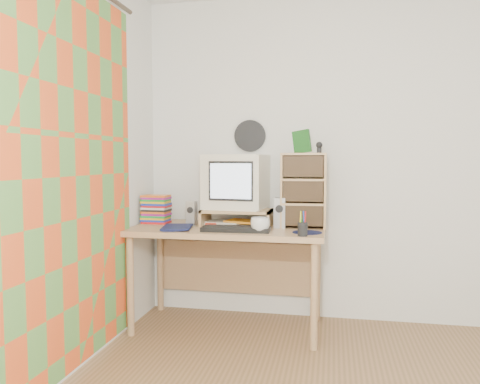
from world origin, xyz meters
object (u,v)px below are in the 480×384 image
at_px(keyboard, 236,229).
at_px(cd_rack, 303,190).
at_px(crt_monitor, 235,182).
at_px(dvd_stack, 156,205).
at_px(mug, 260,225).
at_px(desk, 230,244).
at_px(diary, 163,226).

relative_size(keyboard, cd_rack, 0.87).
bearing_deg(crt_monitor, dvd_stack, -168.46).
height_order(dvd_stack, mug, dvd_stack).
distance_m(crt_monitor, cd_rack, 0.52).
bearing_deg(desk, diary, -149.83).
relative_size(dvd_stack, mug, 2.17).
bearing_deg(dvd_stack, mug, -17.68).
bearing_deg(desk, dvd_stack, 176.74).
bearing_deg(desk, crt_monitor, 74.09).
bearing_deg(dvd_stack, crt_monitor, 6.81).
bearing_deg(dvd_stack, cd_rack, 1.20).
distance_m(keyboard, diary, 0.53).
height_order(crt_monitor, cd_rack, cd_rack).
height_order(dvd_stack, diary, dvd_stack).
xyz_separation_m(dvd_stack, mug, (0.87, -0.31, -0.09)).
bearing_deg(keyboard, diary, 178.26).
relative_size(crt_monitor, dvd_stack, 1.53).
bearing_deg(dvd_stack, desk, -1.33).
height_order(keyboard, dvd_stack, dvd_stack).
height_order(crt_monitor, keyboard, crt_monitor).
distance_m(crt_monitor, keyboard, 0.46).
relative_size(crt_monitor, diary, 1.77).
height_order(desk, mug, mug).
bearing_deg(mug, diary, 178.06).
bearing_deg(diary, mug, -12.97).
relative_size(cd_rack, mug, 4.17).
distance_m(crt_monitor, dvd_stack, 0.65).
height_order(desk, keyboard, keyboard).
xyz_separation_m(desk, dvd_stack, (-0.59, 0.03, 0.28)).
height_order(keyboard, mug, mug).
height_order(mug, diary, mug).
xyz_separation_m(crt_monitor, cd_rack, (0.52, -0.07, -0.06)).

